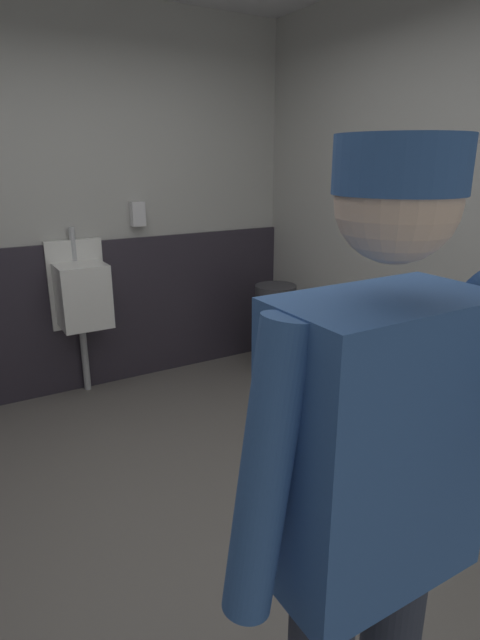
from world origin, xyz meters
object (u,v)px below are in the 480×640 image
person (373,507)px  trash_bin (275,330)px  soap_dispenser (138,214)px  urinal_solo (82,294)px

person → trash_bin: bearing=59.1°
soap_dispenser → urinal_solo: bearing=-166.4°
trash_bin → person: bearing=-120.9°
urinal_solo → trash_bin: size_ratio=1.67×
soap_dispenser → person: bearing=-101.6°
urinal_solo → trash_bin: urinal_solo is taller
person → soap_dispenser: bearing=78.4°
person → soap_dispenser: person is taller
trash_bin → soap_dispenser: soap_dispenser is taller
person → trash_bin: person is taller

